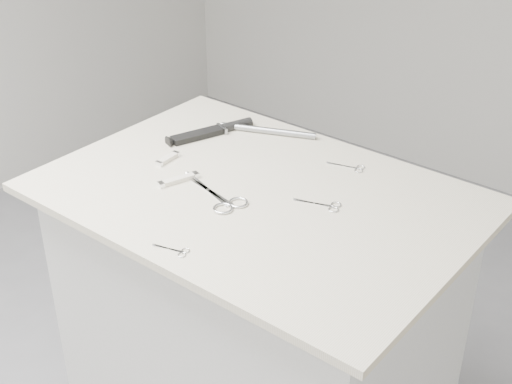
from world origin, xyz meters
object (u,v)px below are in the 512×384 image
Objects in this scene: tiny_scissors at (175,251)px; large_shears at (222,200)px; plinth at (257,344)px; pocket_knife_b at (168,159)px; pocket_knife_a at (179,179)px; metal_rail at (268,131)px; embroidery_scissors_b at (351,167)px; embroidery_scissors_a at (325,205)px; sheathed_knife at (215,130)px.

large_shears is at bearing 89.14° from tiny_scissors.
plinth is 11.76× the size of pocket_knife_b.
pocket_knife_b is (-0.27, -0.02, 0.47)m from plinth.
pocket_knife_a is (-0.14, 0.00, 0.00)m from large_shears.
large_shears reaches higher than plinth.
plinth is 0.56m from tiny_scissors.
pocket_knife_a reaches higher than large_shears.
tiny_scissors is at bearing -70.76° from metal_rail.
embroidery_scissors_b is at bearing 64.74° from tiny_scissors.
embroidery_scissors_a is at bearing -86.18° from pocket_knife_b.
pocket_knife_b is (0.01, -0.20, -0.00)m from sheathed_knife.
tiny_scissors is at bearing -115.59° from embroidery_scissors_b.
embroidery_scissors_a is 0.44m from pocket_knife_b.
pocket_knife_b is (-0.24, 0.06, 0.00)m from large_shears.
embroidery_scissors_b is 0.54m from tiny_scissors.
pocket_knife_a reaches higher than plinth.
tiny_scissors is at bearing -126.64° from sheathed_knife.
embroidery_scissors_b is at bearing 86.53° from embroidery_scissors_a.
pocket_knife_b is at bearing -156.15° from sheathed_knife.
tiny_scissors is 1.05× the size of pocket_knife_b.
sheathed_knife is (-0.25, 0.26, 0.01)m from large_shears.
metal_rail reaches higher than plinth.
sheathed_knife is (-0.45, 0.13, 0.01)m from embroidery_scissors_a.
tiny_scissors is at bearing -118.27° from pocket_knife_a.
plinth is 0.59m from sheathed_knife.
large_shears is at bearing -165.16° from embroidery_scissors_a.
sheathed_knife reaches higher than large_shears.
embroidery_scissors_a is (0.16, 0.05, 0.47)m from plinth.
sheathed_knife is 0.20m from pocket_knife_b.
embroidery_scissors_b reaches higher than plinth.
large_shears is at bearing -115.74° from sheathed_knife.
embroidery_scissors_a is at bearing -50.61° from pocket_knife_a.
large_shears is 2.17× the size of embroidery_scissors_b.
pocket_knife_b reaches higher than embroidery_scissors_b.
sheathed_knife is 0.28m from pocket_knife_a.
pocket_knife_b is (-0.30, 0.28, 0.00)m from tiny_scissors.
embroidery_scissors_b is (0.11, 0.24, 0.47)m from plinth.
large_shears is at bearing -72.10° from pocket_knife_a.
sheathed_knife is at bearing -141.96° from metal_rail.
plinth is 3.81× the size of sheathed_knife.
sheathed_knife is at bearing 145.29° from embroidery_scissors_a.
metal_rail is (-0.28, 0.03, 0.01)m from embroidery_scissors_b.
tiny_scissors is 0.40m from pocket_knife_b.
large_shears is 0.14m from pocket_knife_a.
pocket_knife_b reaches higher than plinth.
sheathed_knife is at bearing 172.60° from embroidery_scissors_b.
tiny_scissors is 0.29m from pocket_knife_a.
pocket_knife_a is at bearing -166.82° from large_shears.
pocket_knife_b is 0.29× the size of metal_rail.
plinth is 0.48m from large_shears.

